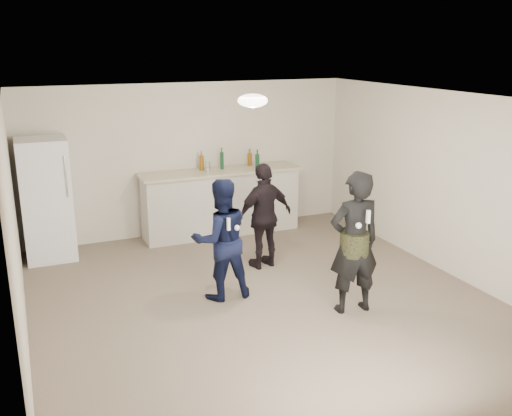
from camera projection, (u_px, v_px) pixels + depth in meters
name	position (u px, v px, depth m)	size (l,w,h in m)	color
floor	(262.00, 300.00, 7.17)	(6.00, 6.00, 0.00)	#6B5B4C
ceiling	(263.00, 99.00, 6.47)	(6.00, 6.00, 0.00)	silver
wall_back	(190.00, 159.00, 9.47)	(6.00, 6.00, 0.00)	beige
wall_front	(427.00, 307.00, 4.17)	(6.00, 6.00, 0.00)	beige
wall_left	(15.00, 233.00, 5.78)	(6.00, 6.00, 0.00)	beige
wall_right	(445.00, 183.00, 7.85)	(6.00, 6.00, 0.00)	beige
counter	(221.00, 203.00, 9.54)	(2.60, 0.56, 1.05)	beige
counter_top	(221.00, 171.00, 9.38)	(2.68, 0.64, 0.04)	beige
fridge	(46.00, 200.00, 8.34)	(0.70, 0.70, 1.80)	white
fridge_handle	(66.00, 177.00, 8.01)	(0.02, 0.02, 0.60)	#B9B8BD
ceiling_dome	(253.00, 101.00, 6.75)	(0.36, 0.36, 0.16)	white
shaker	(208.00, 167.00, 9.24)	(0.08, 0.08, 0.17)	silver
man	(221.00, 239.00, 7.05)	(0.75, 0.58, 1.54)	#0F1841
woman	(354.00, 243.00, 6.66)	(0.63, 0.41, 1.72)	black
camo_shorts	(354.00, 244.00, 6.66)	(0.34, 0.34, 0.28)	#313518
spectator	(265.00, 216.00, 8.04)	(0.89, 0.37, 1.51)	black
remote_man	(228.00, 224.00, 6.72)	(0.04, 0.04, 0.15)	silver
nunchuk_man	(237.00, 228.00, 6.81)	(0.07, 0.07, 0.07)	silver
remote_woman	(368.00, 217.00, 6.33)	(0.04, 0.04, 0.15)	white
nunchuk_woman	(359.00, 226.00, 6.35)	(0.07, 0.07, 0.07)	white
bottle_cluster	(233.00, 161.00, 9.50)	(0.97, 0.32, 0.28)	brown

